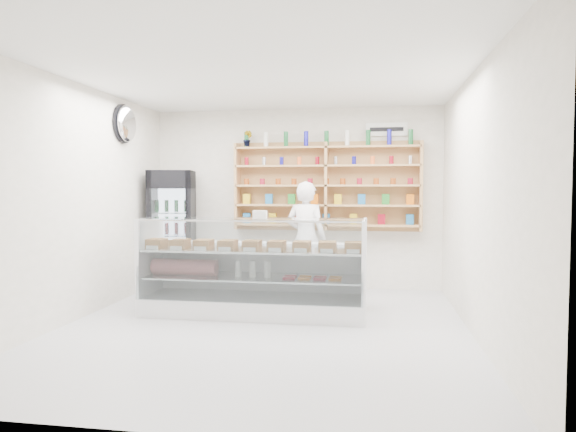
# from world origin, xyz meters

# --- Properties ---
(room) EXTENTS (5.00, 5.00, 5.00)m
(room) POSITION_xyz_m (0.00, 0.00, 1.40)
(room) COLOR #B7B6BB
(room) RESTS_ON ground
(display_counter) EXTENTS (2.74, 0.82, 1.19)m
(display_counter) POSITION_xyz_m (-0.24, 0.62, 0.34)
(display_counter) COLOR white
(display_counter) RESTS_ON floor
(shop_worker) EXTENTS (0.68, 0.53, 1.66)m
(shop_worker) POSITION_xyz_m (0.25, 1.86, 0.83)
(shop_worker) COLOR white
(shop_worker) RESTS_ON floor
(drinks_cooler) EXTENTS (0.78, 0.77, 1.83)m
(drinks_cooler) POSITION_xyz_m (-1.85, 2.00, 0.92)
(drinks_cooler) COLOR black
(drinks_cooler) RESTS_ON floor
(wall_shelving) EXTENTS (2.84, 0.28, 1.33)m
(wall_shelving) POSITION_xyz_m (0.50, 2.34, 1.59)
(wall_shelving) COLOR tan
(wall_shelving) RESTS_ON back_wall
(potted_plant) EXTENTS (0.17, 0.15, 0.26)m
(potted_plant) POSITION_xyz_m (-0.73, 2.34, 2.32)
(potted_plant) COLOR #1E6626
(potted_plant) RESTS_ON wall_shelving
(security_mirror) EXTENTS (0.15, 0.50, 0.50)m
(security_mirror) POSITION_xyz_m (-2.17, 1.20, 2.45)
(security_mirror) COLOR silver
(security_mirror) RESTS_ON left_wall
(wall_sign) EXTENTS (0.62, 0.03, 0.20)m
(wall_sign) POSITION_xyz_m (1.40, 2.47, 2.45)
(wall_sign) COLOR white
(wall_sign) RESTS_ON back_wall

